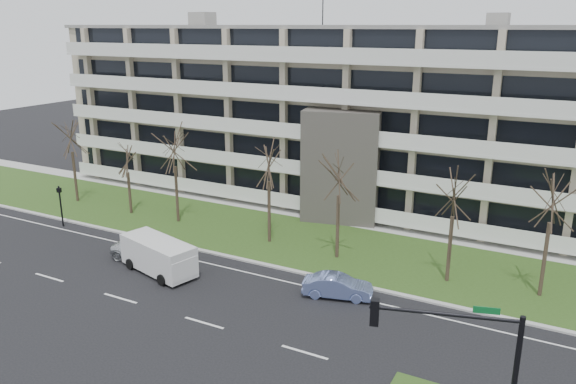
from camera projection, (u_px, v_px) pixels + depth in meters
The scene contains 18 objects.
ground at pixel (204, 323), 30.01m from camera, with size 160.00×160.00×0.00m, color black.
grass_verge at pixel (310, 243), 41.00m from camera, with size 90.00×10.00×0.06m, color #2A4617.
curb at pixel (277, 267), 36.76m from camera, with size 90.00×0.35×0.12m, color #B2B2AD.
sidewalk at pixel (339, 220), 45.66m from camera, with size 90.00×2.00×0.08m, color #B2B2AD.
lane_edge_line at pixel (265, 277), 35.51m from camera, with size 90.00×0.12×0.01m, color white.
apartment_building at pixel (372, 116), 49.26m from camera, with size 60.50×15.10×18.75m.
silver_pickup at pixel (149, 250), 37.98m from camera, with size 2.31×5.00×1.39m, color silver.
blue_sedan at pixel (338, 286), 32.72m from camera, with size 1.42×4.07×1.34m, color #7E93DB.
white_van at pixel (159, 254), 35.79m from camera, with size 5.92×3.42×2.17m.
traffic_signal at pixel (464, 361), 19.72m from camera, with size 5.13×1.73×6.14m.
pedestrian_signal at pixel (60, 201), 43.84m from camera, with size 0.35×0.30×3.31m.
tree_0 at pixel (70, 132), 48.83m from camera, with size 4.08×4.08×8.16m.
tree_1 at pixel (127, 156), 46.00m from camera, with size 3.19×3.19×6.38m.
tree_2 at pixel (174, 144), 43.61m from camera, with size 4.12×4.12×8.25m.
tree_3 at pixel (269, 157), 39.35m from camera, with size 4.14×4.14×8.27m.
tree_4 at pixel (339, 170), 36.65m from camera, with size 3.98×3.98×7.95m.
tree_5 at pixel (455, 190), 33.19m from camera, with size 3.80×3.80×7.60m.
tree_6 at pixel (554, 193), 31.19m from camera, with size 4.08×4.08×8.17m.
Camera 1 is at (16.51, -21.52, 15.32)m, focal length 35.00 mm.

